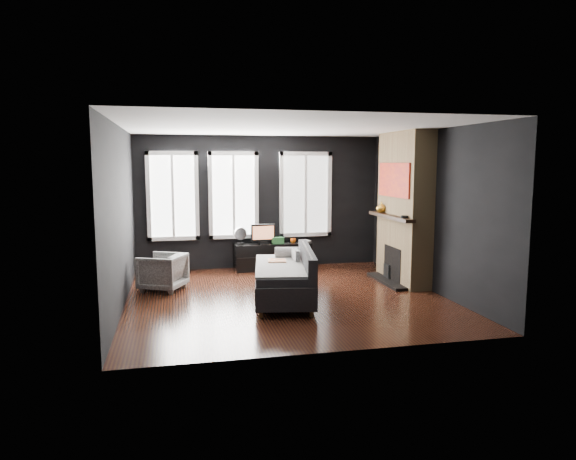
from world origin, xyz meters
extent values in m
plane|color=black|center=(0.00, 0.00, 0.00)|extent=(5.00, 5.00, 0.00)
plane|color=white|center=(0.00, 0.00, 2.70)|extent=(5.00, 5.00, 0.00)
cube|color=black|center=(0.00, 2.50, 1.35)|extent=(5.00, 0.02, 2.70)
cube|color=black|center=(-2.50, 0.00, 1.35)|extent=(0.02, 5.00, 2.70)
cube|color=black|center=(2.50, 0.00, 1.35)|extent=(0.02, 5.00, 2.70)
cube|color=gray|center=(0.18, 0.07, 0.60)|extent=(0.08, 0.32, 0.32)
imported|color=silver|center=(-1.95, 0.90, 0.34)|extent=(0.86, 0.88, 0.69)
imported|color=#F85F0E|center=(0.62, 2.18, 0.59)|extent=(0.14, 0.12, 0.11)
imported|color=#A49983|center=(0.83, 2.33, 0.66)|extent=(0.18, 0.06, 0.24)
cube|color=#2A6E35|center=(0.30, 2.18, 0.60)|extent=(0.24, 0.16, 0.12)
imported|color=yellow|center=(2.05, 1.05, 1.33)|extent=(0.21, 0.22, 0.19)
cylinder|color=black|center=(2.05, 0.05, 1.25)|extent=(0.16, 0.16, 0.04)
camera|label=1|loc=(-1.71, -7.89, 2.14)|focal=32.00mm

